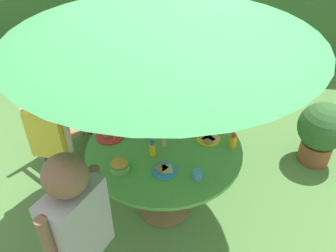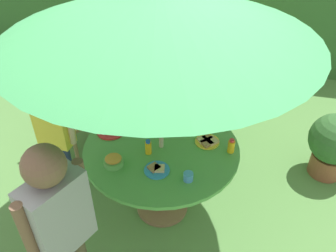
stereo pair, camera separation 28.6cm
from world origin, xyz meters
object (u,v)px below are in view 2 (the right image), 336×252
at_px(wooden_chair, 74,100).
at_px(plate_mid_right, 111,131).
at_px(plate_far_right, 157,169).
at_px(plate_front_edge, 207,141).
at_px(child_in_yellow_shirt, 53,123).
at_px(child_in_blue_shirt, 147,72).
at_px(juice_bottle_far_left, 181,106).
at_px(dome_tent, 158,45).
at_px(patio_umbrella, 159,9).
at_px(garden_table, 162,161).
at_px(cup_near, 188,177).
at_px(juice_bottle_center_back, 180,116).
at_px(child_in_grey_shirt, 58,214).
at_px(potted_plant, 334,143).
at_px(snack_bowl, 113,161).
at_px(juice_bottle_center_front, 231,146).
at_px(juice_bottle_near_right, 148,147).
at_px(plate_near_left, 147,129).

height_order(wooden_chair, plate_mid_right, wooden_chair).
relative_size(plate_far_right, plate_front_edge, 0.96).
height_order(child_in_yellow_shirt, plate_far_right, child_in_yellow_shirt).
height_order(child_in_blue_shirt, juice_bottle_far_left, child_in_blue_shirt).
relative_size(dome_tent, child_in_blue_shirt, 1.59).
height_order(patio_umbrella, dome_tent, patio_umbrella).
xyz_separation_m(child_in_blue_shirt, plate_far_right, (0.39, -1.12, -0.17)).
relative_size(patio_umbrella, child_in_yellow_shirt, 1.78).
bearing_deg(plate_front_edge, garden_table, -158.82).
height_order(patio_umbrella, cup_near, patio_umbrella).
bearing_deg(patio_umbrella, garden_table, 0.00).
xyz_separation_m(patio_umbrella, juice_bottle_center_back, (0.07, 0.37, -1.04)).
relative_size(patio_umbrella, plate_front_edge, 10.47).
xyz_separation_m(dome_tent, child_in_grey_shirt, (0.10, -2.67, 0.11)).
xyz_separation_m(plate_mid_right, cup_near, (0.73, -0.40, 0.02)).
relative_size(potted_plant, child_in_grey_shirt, 0.49).
bearing_deg(juice_bottle_far_left, snack_bowl, -112.43).
bearing_deg(plate_front_edge, juice_bottle_center_front, -19.31).
relative_size(patio_umbrella, plate_mid_right, 8.82).
xyz_separation_m(wooden_chair, juice_bottle_near_right, (1.04, -0.80, 0.23)).
height_order(patio_umbrella, child_in_grey_shirt, patio_umbrella).
height_order(child_in_yellow_shirt, plate_front_edge, child_in_yellow_shirt).
relative_size(potted_plant, plate_mid_right, 2.94).
height_order(child_in_yellow_shirt, cup_near, child_in_yellow_shirt).
bearing_deg(plate_near_left, juice_bottle_center_back, 37.05).
bearing_deg(dome_tent, plate_near_left, -64.23).
xyz_separation_m(child_in_grey_shirt, juice_bottle_far_left, (0.43, 1.45, -0.12)).
xyz_separation_m(patio_umbrella, plate_front_edge, (0.35, 0.14, -1.08)).
distance_m(child_in_grey_shirt, juice_bottle_far_left, 1.52).
xyz_separation_m(garden_table, juice_bottle_center_back, (0.07, 0.37, 0.22)).
relative_size(patio_umbrella, cup_near, 28.86).
bearing_deg(plate_front_edge, juice_bottle_far_left, 127.80).
height_order(garden_table, wooden_chair, wooden_chair).
distance_m(plate_far_right, juice_bottle_center_back, 0.64).
bearing_deg(juice_bottle_far_left, juice_bottle_near_right, -100.90).
relative_size(juice_bottle_far_left, cup_near, 1.45).
height_order(patio_umbrella, potted_plant, patio_umbrella).
bearing_deg(child_in_yellow_shirt, wooden_chair, 106.09).
distance_m(plate_near_left, juice_bottle_center_front, 0.73).
bearing_deg(patio_umbrella, juice_bottle_center_front, 7.08).
xyz_separation_m(patio_umbrella, plate_mid_right, (-0.46, 0.08, -1.09)).
bearing_deg(juice_bottle_center_front, juice_bottle_near_right, -164.87).
xyz_separation_m(dome_tent, juice_bottle_far_left, (0.53, -1.23, -0.01)).
relative_size(garden_table, juice_bottle_near_right, 10.05).
xyz_separation_m(patio_umbrella, snack_bowl, (-0.29, -0.29, -1.06)).
xyz_separation_m(wooden_chair, child_in_blue_shirt, (0.76, 0.14, 0.35)).
bearing_deg(patio_umbrella, child_in_blue_shirt, 112.79).
bearing_deg(dome_tent, snack_bowl, -69.99).
bearing_deg(wooden_chair, child_in_grey_shirt, -123.57).
bearing_deg(plate_far_right, patio_umbrella, 97.57).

